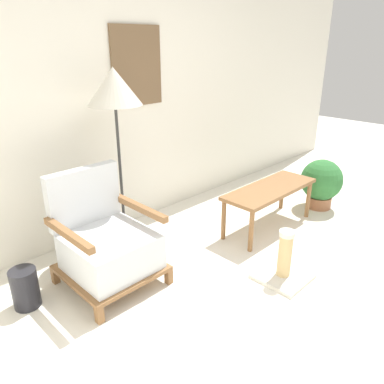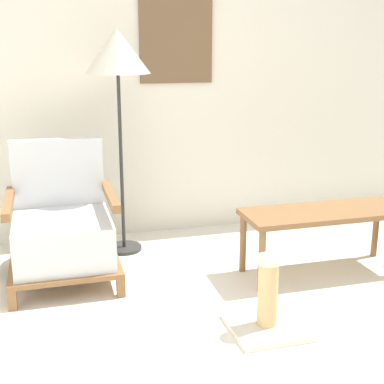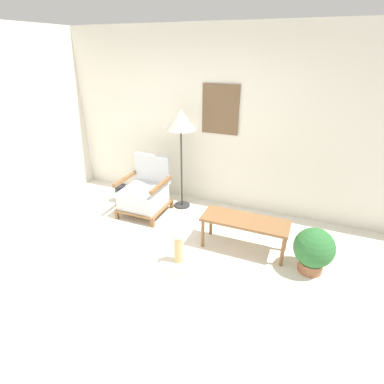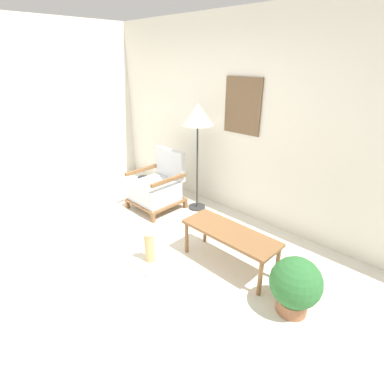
% 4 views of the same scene
% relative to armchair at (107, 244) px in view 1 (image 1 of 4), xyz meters
% --- Properties ---
extents(ground_plane, '(14.00, 14.00, 0.00)m').
position_rel_armchair_xyz_m(ground_plane, '(0.74, -1.44, -0.34)').
color(ground_plane, silver).
extents(wall_back, '(8.00, 0.09, 2.70)m').
position_rel_armchair_xyz_m(wall_back, '(0.74, 0.79, 1.02)').
color(wall_back, silver).
rests_on(wall_back, ground_plane).
extents(armchair, '(0.68, 0.68, 0.88)m').
position_rel_armchair_xyz_m(armchair, '(0.00, 0.00, 0.00)').
color(armchair, brown).
rests_on(armchair, ground_plane).
extents(floor_lamp, '(0.45, 0.45, 1.58)m').
position_rel_armchair_xyz_m(floor_lamp, '(0.44, 0.41, 1.05)').
color(floor_lamp, '#2D2D2D').
rests_on(floor_lamp, ground_plane).
extents(coffee_table, '(1.09, 0.40, 0.44)m').
position_rel_armchair_xyz_m(coffee_table, '(1.66, -0.35, 0.05)').
color(coffee_table, brown).
rests_on(coffee_table, ground_plane).
extents(vase, '(0.19, 0.19, 0.30)m').
position_rel_armchair_xyz_m(vase, '(-0.58, 0.17, -0.19)').
color(vase, black).
rests_on(vase, ground_plane).
extents(potted_plant, '(0.46, 0.46, 0.56)m').
position_rel_armchair_xyz_m(potted_plant, '(2.49, -0.48, -0.03)').
color(potted_plant, '#935B3D').
rests_on(potted_plant, ground_plane).
extents(scratching_post, '(0.39, 0.39, 0.42)m').
position_rel_armchair_xyz_m(scratching_post, '(1.01, -0.95, -0.21)').
color(scratching_post, beige).
rests_on(scratching_post, ground_plane).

